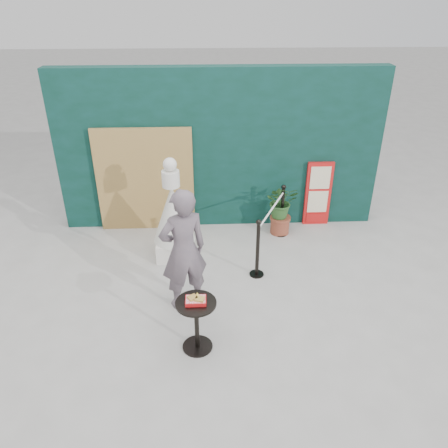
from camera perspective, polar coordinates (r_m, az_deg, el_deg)
ground at (r=6.28m, az=0.48°, el=-13.40°), size 60.00×60.00×0.00m
back_wall at (r=8.25m, az=-0.59°, el=9.63°), size 6.00×0.30×3.00m
bamboo_fence at (r=8.31m, az=-10.26°, el=5.61°), size 1.80×0.08×2.00m
woman at (r=6.16m, az=-5.32°, el=-3.46°), size 0.81×0.68×1.88m
menu_board at (r=8.66m, az=12.18°, el=3.85°), size 0.50×0.07×1.30m
statue at (r=7.43m, az=-6.65°, el=0.75°), size 0.71×0.71×1.82m
cafe_table at (r=5.69m, az=-3.62°, el=-12.14°), size 0.52×0.52×0.75m
food_basket at (r=5.50m, az=-3.69°, el=-9.85°), size 0.26×0.19×0.11m
planter at (r=8.24m, az=7.48°, el=2.38°), size 0.59×0.51×1.00m
stanchion_barrier at (r=7.61m, az=6.12°, el=-0.63°), size 0.84×1.54×1.03m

